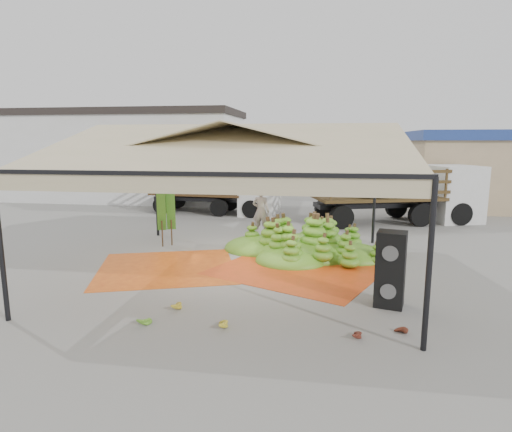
% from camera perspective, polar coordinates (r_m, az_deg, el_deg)
% --- Properties ---
extents(ground, '(90.00, 90.00, 0.00)m').
position_cam_1_polar(ground, '(12.01, -2.07, -7.33)').
color(ground, slate).
rests_on(ground, ground).
extents(canopy_tent, '(8.10, 8.10, 4.00)m').
position_cam_1_polar(canopy_tent, '(11.47, -2.18, 8.62)').
color(canopy_tent, black).
rests_on(canopy_tent, ground).
extents(building_white, '(14.30, 6.30, 5.40)m').
position_cam_1_polar(building_white, '(28.06, -17.01, 7.79)').
color(building_white, silver).
rests_on(building_white, ground).
extents(building_tan, '(6.30, 5.30, 4.10)m').
position_cam_1_polar(building_tan, '(25.52, 26.84, 5.54)').
color(building_tan, tan).
rests_on(building_tan, ground).
extents(tarp_left, '(4.72, 4.61, 0.01)m').
position_cam_1_polar(tarp_left, '(12.55, -11.77, -6.74)').
color(tarp_left, orange).
rests_on(tarp_left, ground).
extents(tarp_right, '(5.70, 5.80, 0.01)m').
position_cam_1_polar(tarp_right, '(12.47, 6.40, -6.70)').
color(tarp_right, red).
rests_on(tarp_right, ground).
extents(banana_heap, '(6.48, 5.79, 1.18)m').
position_cam_1_polar(banana_heap, '(13.77, 6.72, -2.60)').
color(banana_heap, '#4F7D1A').
rests_on(banana_heap, ground).
extents(hand_yellow_a, '(0.54, 0.47, 0.21)m').
position_cam_1_polar(hand_yellow_a, '(8.55, -5.04, -13.96)').
color(hand_yellow_a, gold).
rests_on(hand_yellow_a, ground).
extents(hand_yellow_b, '(0.50, 0.42, 0.22)m').
position_cam_1_polar(hand_yellow_b, '(9.57, -11.03, -11.41)').
color(hand_yellow_b, gold).
rests_on(hand_yellow_b, ground).
extents(hand_red_a, '(0.46, 0.40, 0.18)m').
position_cam_1_polar(hand_red_a, '(8.34, 12.77, -14.94)').
color(hand_red_a, '#521612').
rests_on(hand_red_a, ground).
extents(hand_red_b, '(0.49, 0.48, 0.17)m').
position_cam_1_polar(hand_red_b, '(8.68, 18.63, -14.21)').
color(hand_red_b, '#602616').
rests_on(hand_red_b, ground).
extents(hand_green, '(0.55, 0.53, 0.20)m').
position_cam_1_polar(hand_green, '(9.00, -14.80, -13.06)').
color(hand_green, '#40851B').
rests_on(hand_green, ground).
extents(hanging_bunches, '(1.74, 0.24, 0.20)m').
position_cam_1_polar(hanging_bunches, '(11.01, -6.79, 4.95)').
color(hanging_bunches, '#4F861B').
rests_on(hanging_bunches, ground).
extents(speaker_stack, '(0.71, 0.66, 1.67)m').
position_cam_1_polar(speaker_stack, '(9.76, 17.49, -6.78)').
color(speaker_stack, black).
rests_on(speaker_stack, ground).
extents(banana_leaves, '(0.96, 1.36, 3.70)m').
position_cam_1_polar(banana_leaves, '(14.86, -12.40, -4.17)').
color(banana_leaves, '#38731E').
rests_on(banana_leaves, ground).
extents(vendor, '(0.70, 0.49, 1.83)m').
position_cam_1_polar(vendor, '(16.39, 0.67, 0.65)').
color(vendor, gray).
rests_on(vendor, ground).
extents(truck_left, '(6.44, 2.67, 2.15)m').
position_cam_1_polar(truck_left, '(21.39, -4.84, 3.92)').
color(truck_left, '#4E351A').
rests_on(truck_left, ground).
extents(truck_right, '(7.66, 4.53, 2.49)m').
position_cam_1_polar(truck_right, '(20.00, 18.97, 3.59)').
color(truck_right, '#4D3819').
rests_on(truck_right, ground).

